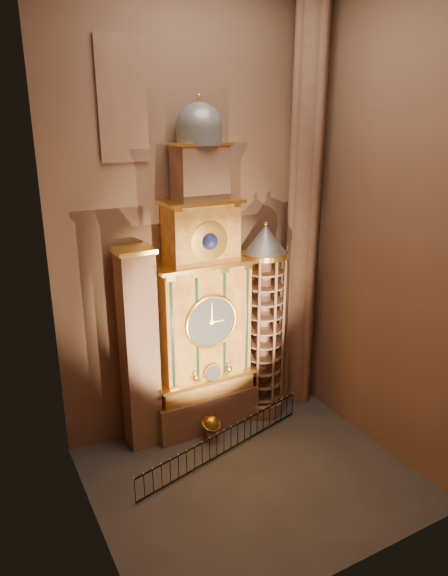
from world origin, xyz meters
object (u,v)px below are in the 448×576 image
stair_turret (263,323)px  iron_railing (224,442)px  astronomical_clock (202,308)px  celestial_globe (211,426)px  portrait_tower (139,350)px

stair_turret → iron_railing: bearing=-145.4°
astronomical_clock → iron_railing: astronomical_clock is taller
celestial_globe → stair_turret: bearing=19.2°
astronomical_clock → celestial_globe: 6.06m
astronomical_clock → iron_railing: 6.65m
celestial_globe → iron_railing: (0.04, -1.29, -0.15)m
iron_railing → astronomical_clock: bearing=83.7°
portrait_tower → stair_turret: size_ratio=0.94×
astronomical_clock → iron_railing: size_ratio=1.67×
astronomical_clock → portrait_tower: bearing=179.7°
portrait_tower → stair_turret: stair_turret is taller
astronomical_clock → portrait_tower: size_ratio=1.64×
astronomical_clock → stair_turret: 3.78m
astronomical_clock → celestial_globe: (-0.36, -1.61, -5.83)m
portrait_tower → astronomical_clock: bearing=-0.3°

